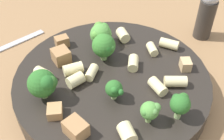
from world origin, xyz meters
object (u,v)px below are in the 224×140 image
pasta_bowl (112,82)px  chicken_chunk_1 (62,42)px  rigatoni_2 (152,49)px  chicken_chunk_2 (55,111)px  rigatoni_1 (73,69)px  broccoli_floret_1 (150,111)px  broccoli_floret_4 (104,46)px  rigatoni_3 (133,63)px  broccoli_floret_5 (101,33)px  rigatoni_10 (75,80)px  chicken_chunk_0 (186,65)px  broccoli_floret_0 (43,83)px  rigatoni_9 (175,81)px  rigatoni_4 (169,44)px  rigatoni_7 (123,35)px  broccoli_floret_2 (180,103)px  rigatoni_0 (158,87)px  rigatoni_6 (127,133)px  chicken_chunk_4 (76,129)px  chicken_chunk_3 (61,56)px  rigatoni_5 (92,71)px  rigatoni_8 (43,75)px  broccoli_floret_3 (117,89)px  pepper_shaker (207,14)px

pasta_bowl → chicken_chunk_1: chicken_chunk_1 is taller
rigatoni_2 → chicken_chunk_2: 0.18m
rigatoni_1 → chicken_chunk_1: same height
broccoli_floret_1 → broccoli_floret_4: bearing=-157.5°
rigatoni_3 → pasta_bowl: bearing=-63.3°
chicken_chunk_2 → rigatoni_1: bearing=165.7°
broccoli_floret_5 → rigatoni_10: (0.09, -0.04, -0.01)m
chicken_chunk_0 → chicken_chunk_2: size_ratio=0.92×
broccoli_floret_0 → broccoli_floret_5: bearing=145.4°
pasta_bowl → broccoli_floret_5: bearing=-169.3°
broccoli_floret_0 → rigatoni_1: 0.06m
rigatoni_10 → broccoli_floret_0: bearing=-61.0°
rigatoni_9 → rigatoni_3: bearing=-127.9°
broccoli_floret_4 → rigatoni_4: size_ratio=1.45×
rigatoni_7 → chicken_chunk_0: rigatoni_7 is taller
broccoli_floret_0 → broccoli_floret_4: bearing=132.6°
rigatoni_1 → rigatoni_2: 0.13m
broccoli_floret_2 → rigatoni_0: size_ratio=1.35×
rigatoni_6 → chicken_chunk_2: (-0.04, -0.08, -0.00)m
rigatoni_3 → rigatoni_6: size_ratio=1.15×
rigatoni_0 → chicken_chunk_4: chicken_chunk_4 is taller
chicken_chunk_3 → chicken_chunk_4: 0.13m
rigatoni_5 → rigatoni_10: bearing=-49.3°
chicken_chunk_3 → broccoli_floret_4: bearing=90.9°
broccoli_floret_1 → rigatoni_1: bearing=-133.5°
broccoli_floret_4 → chicken_chunk_2: 0.12m
broccoli_floret_1 → rigatoni_10: 0.11m
rigatoni_8 → pasta_bowl: bearing=91.6°
rigatoni_4 → rigatoni_5: size_ratio=1.15×
broccoli_floret_3 → broccoli_floret_4: bearing=-170.5°
rigatoni_1 → chicken_chunk_2: rigatoni_1 is taller
broccoli_floret_2 → broccoli_floret_4: 0.14m
rigatoni_0 → rigatoni_4: same height
pasta_bowl → rigatoni_8: size_ratio=12.36×
rigatoni_2 → broccoli_floret_5: bearing=-107.0°
pasta_bowl → chicken_chunk_2: chicken_chunk_2 is taller
rigatoni_4 → chicken_chunk_3: bearing=-82.0°
rigatoni_2 → rigatoni_7: (-0.04, -0.04, 0.00)m
rigatoni_5 → rigatoni_8: rigatoni_8 is taller
rigatoni_7 → rigatoni_9: 0.13m
broccoli_floret_5 → rigatoni_2: 0.08m
broccoli_floret_3 → pepper_shaker: bearing=136.1°
rigatoni_0 → rigatoni_8: bearing=-101.1°
broccoli_floret_1 → rigatoni_7: bearing=-174.2°
rigatoni_5 → rigatoni_7: 0.10m
broccoli_floret_3 → rigatoni_6: bearing=6.6°
broccoli_floret_3 → chicken_chunk_4: (0.05, -0.05, -0.01)m
broccoli_floret_4 → broccoli_floret_5: size_ratio=1.10×
chicken_chunk_2 → chicken_chunk_3: chicken_chunk_3 is taller
rigatoni_10 → broccoli_floret_1: bearing=53.4°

